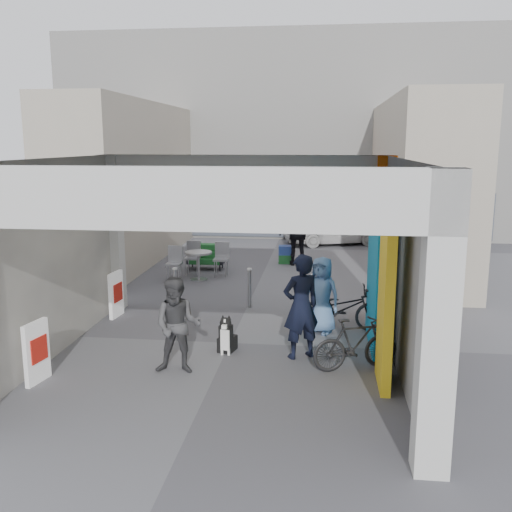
# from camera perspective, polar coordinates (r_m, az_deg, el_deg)

# --- Properties ---
(ground) EXTENTS (90.00, 90.00, 0.00)m
(ground) POSITION_cam_1_polar(r_m,az_deg,el_deg) (11.02, -2.60, -8.67)
(ground) COLOR #5D5D62
(ground) RESTS_ON ground
(arcade_canopy) EXTENTS (6.40, 6.45, 6.40)m
(arcade_canopy) POSITION_cam_1_polar(r_m,az_deg,el_deg) (9.58, -0.33, 2.53)
(arcade_canopy) COLOR beige
(arcade_canopy) RESTS_ON ground
(far_building) EXTENTS (18.00, 4.08, 8.00)m
(far_building) POSITION_cam_1_polar(r_m,az_deg,el_deg) (24.28, 2.78, 11.81)
(far_building) COLOR white
(far_building) RESTS_ON ground
(plaza_bldg_left) EXTENTS (2.00, 9.00, 5.00)m
(plaza_bldg_left) POSITION_cam_1_polar(r_m,az_deg,el_deg) (18.82, -12.62, 7.17)
(plaza_bldg_left) COLOR #A99E8C
(plaza_bldg_left) RESTS_ON ground
(plaza_bldg_right) EXTENTS (2.00, 9.00, 5.00)m
(plaza_bldg_right) POSITION_cam_1_polar(r_m,az_deg,el_deg) (17.98, 15.79, 6.84)
(plaza_bldg_right) COLOR #A99E8C
(plaza_bldg_right) RESTS_ON ground
(bollard_left) EXTENTS (0.09, 0.09, 0.92)m
(bollard_left) POSITION_cam_1_polar(r_m,az_deg,el_deg) (13.29, -8.06, -3.21)
(bollard_left) COLOR gray
(bollard_left) RESTS_ON ground
(bollard_center) EXTENTS (0.09, 0.09, 0.91)m
(bollard_center) POSITION_cam_1_polar(r_m,az_deg,el_deg) (13.18, -0.65, -3.24)
(bollard_center) COLOR gray
(bollard_center) RESTS_ON ground
(bollard_right) EXTENTS (0.09, 0.09, 0.86)m
(bollard_right) POSITION_cam_1_polar(r_m,az_deg,el_deg) (12.87, 5.69, -3.78)
(bollard_right) COLOR gray
(bollard_right) RESTS_ON ground
(advert_board_near) EXTENTS (0.18, 0.56, 1.00)m
(advert_board_near) POSITION_cam_1_polar(r_m,az_deg,el_deg) (9.78, -21.07, -8.94)
(advert_board_near) COLOR silver
(advert_board_near) RESTS_ON ground
(advert_board_far) EXTENTS (0.15, 0.56, 1.00)m
(advert_board_far) POSITION_cam_1_polar(r_m,az_deg,el_deg) (12.84, -13.81, -3.73)
(advert_board_far) COLOR silver
(advert_board_far) RESTS_ON ground
(cafe_set) EXTENTS (1.59, 1.28, 0.96)m
(cafe_set) POSITION_cam_1_polar(r_m,az_deg,el_deg) (16.23, -5.96, -0.95)
(cafe_set) COLOR #9D9DA2
(cafe_set) RESTS_ON ground
(produce_stand) EXTENTS (1.13, 0.61, 0.74)m
(produce_stand) POSITION_cam_1_polar(r_m,az_deg,el_deg) (17.26, -5.05, -0.35)
(produce_stand) COLOR black
(produce_stand) RESTS_ON ground
(crate_stack) EXTENTS (0.47, 0.37, 0.56)m
(crate_stack) POSITION_cam_1_polar(r_m,az_deg,el_deg) (18.06, 3.00, 0.15)
(crate_stack) COLOR #17511E
(crate_stack) RESTS_ON ground
(border_collie) EXTENTS (0.27, 0.52, 0.72)m
(border_collie) POSITION_cam_1_polar(r_m,az_deg,el_deg) (10.46, -2.97, -8.12)
(border_collie) COLOR black
(border_collie) RESTS_ON ground
(man_with_dog) EXTENTS (0.82, 0.72, 1.87)m
(man_with_dog) POSITION_cam_1_polar(r_m,az_deg,el_deg) (10.05, 4.52, -5.06)
(man_with_dog) COLOR black
(man_with_dog) RESTS_ON ground
(man_back_turned) EXTENTS (0.82, 0.65, 1.62)m
(man_back_turned) POSITION_cam_1_polar(r_m,az_deg,el_deg) (9.50, -7.85, -6.91)
(man_back_turned) COLOR #3F3F41
(man_back_turned) RESTS_ON ground
(man_elderly) EXTENTS (0.89, 0.76, 1.55)m
(man_elderly) POSITION_cam_1_polar(r_m,az_deg,el_deg) (11.46, 6.57, -3.89)
(man_elderly) COLOR #5F85B9
(man_elderly) RESTS_ON ground
(man_crates) EXTENTS (1.25, 0.72, 2.01)m
(man_crates) POSITION_cam_1_polar(r_m,az_deg,el_deg) (17.70, 4.24, 2.30)
(man_crates) COLOR black
(man_crates) RESTS_ON ground
(bicycle_front) EXTENTS (1.82, 0.76, 0.93)m
(bicycle_front) POSITION_cam_1_polar(r_m,az_deg,el_deg) (11.69, 8.50, -5.21)
(bicycle_front) COLOR black
(bicycle_front) RESTS_ON ground
(bicycle_rear) EXTENTS (1.55, 0.94, 0.90)m
(bicycle_rear) POSITION_cam_1_polar(r_m,az_deg,el_deg) (9.79, 9.93, -8.65)
(bicycle_rear) COLOR black
(bicycle_rear) RESTS_ON ground
(white_van) EXTENTS (3.86, 2.52, 1.22)m
(white_van) POSITION_cam_1_polar(r_m,az_deg,el_deg) (21.57, 7.68, 2.78)
(white_van) COLOR silver
(white_van) RESTS_ON ground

